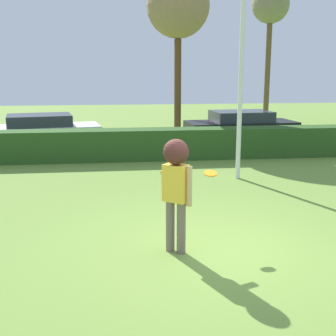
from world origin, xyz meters
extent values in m
plane|color=olive|center=(0.00, 0.00, 0.00)|extent=(60.00, 60.00, 0.00)
cylinder|color=#75625A|center=(-0.67, 0.01, 0.42)|extent=(0.14, 0.14, 0.84)
cylinder|color=#75625A|center=(-0.51, -0.11, 0.42)|extent=(0.14, 0.14, 0.84)
cube|color=yellow|center=(-0.59, -0.05, 1.13)|extent=(0.43, 0.41, 0.58)
cylinder|color=tan|center=(-0.61, 0.31, 1.37)|extent=(0.45, 0.54, 0.30)
cylinder|color=tan|center=(-0.41, -0.20, 1.11)|extent=(0.09, 0.09, 0.62)
sphere|color=tan|center=(-0.59, -0.05, 1.59)|extent=(0.22, 0.22, 0.22)
sphere|color=#4C2521|center=(-0.59, -0.05, 1.62)|extent=(0.39, 0.39, 0.39)
cylinder|color=orange|center=(0.08, 0.53, 1.13)|extent=(0.22, 0.22, 0.07)
cylinder|color=silver|center=(1.72, 4.66, 3.19)|extent=(0.12, 0.12, 6.38)
cube|color=#2A501E|center=(0.00, 7.53, 0.49)|extent=(18.31, 0.90, 0.97)
cube|color=white|center=(-4.14, 9.81, 0.57)|extent=(4.44, 2.43, 0.55)
cube|color=#2D333D|center=(-4.14, 9.81, 1.05)|extent=(2.45, 1.93, 0.40)
cylinder|color=black|center=(-2.84, 10.91, 0.30)|extent=(0.61, 0.21, 0.60)
cylinder|color=black|center=(-2.54, 9.24, 0.30)|extent=(0.61, 0.21, 0.60)
cube|color=black|center=(3.40, 10.28, 0.57)|extent=(4.33, 2.05, 0.55)
cube|color=#2D333D|center=(3.40, 10.28, 1.05)|extent=(2.33, 1.75, 0.40)
cylinder|color=black|center=(4.79, 11.26, 0.30)|extent=(0.61, 0.15, 0.60)
cylinder|color=black|center=(4.93, 9.56, 0.30)|extent=(0.61, 0.15, 0.60)
cylinder|color=black|center=(1.86, 11.01, 0.30)|extent=(0.61, 0.15, 0.60)
cylinder|color=black|center=(2.00, 9.31, 0.30)|extent=(0.61, 0.15, 0.60)
cylinder|color=brown|center=(1.15, 11.97, 2.01)|extent=(0.29, 0.29, 4.02)
sphere|color=#967951|center=(1.15, 11.97, 5.28)|extent=(2.52, 2.52, 2.52)
cylinder|color=brown|center=(6.60, 16.75, 2.54)|extent=(0.28, 0.28, 5.09)
sphere|color=#7D7958|center=(6.60, 16.75, 6.05)|extent=(1.93, 1.93, 1.93)
camera|label=1|loc=(-1.53, -6.75, 2.86)|focal=48.43mm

